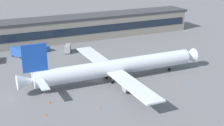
% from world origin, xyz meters
% --- Properties ---
extents(ground_plane, '(600.00, 600.00, 0.00)m').
position_xyz_m(ground_plane, '(0.00, 0.00, 0.00)').
color(ground_plane, slate).
extents(terminal_building, '(153.83, 15.15, 11.83)m').
position_xyz_m(terminal_building, '(0.00, 56.93, 5.93)').
color(terminal_building, gray).
rests_on(terminal_building, ground_plane).
extents(airliner, '(66.91, 57.57, 16.30)m').
position_xyz_m(airliner, '(5.47, -2.52, 4.75)').
color(airliner, silver).
rests_on(airliner, ground_plane).
extents(stair_truck, '(4.60, 6.46, 3.55)m').
position_xyz_m(stair_truck, '(0.94, 35.92, 1.98)').
color(stair_truck, gray).
rests_on(stair_truck, ground_plane).
extents(crew_van, '(4.13, 5.65, 2.55)m').
position_xyz_m(crew_van, '(-7.91, 43.08, 1.46)').
color(crew_van, '#2651A5').
rests_on(crew_van, ground_plane).
extents(catering_truck, '(6.01, 7.49, 4.15)m').
position_xyz_m(catering_truck, '(-20.00, 38.96, 2.29)').
color(catering_truck, '#2651A5').
rests_on(catering_truck, ground_plane).
extents(traffic_cone_0, '(0.45, 0.45, 0.56)m').
position_xyz_m(traffic_cone_0, '(24.57, -14.14, 0.28)').
color(traffic_cone_0, '#F2590C').
rests_on(traffic_cone_0, ground_plane).
extents(traffic_cone_1, '(0.51, 0.51, 0.64)m').
position_xyz_m(traffic_cone_1, '(-22.89, -17.39, 0.32)').
color(traffic_cone_1, '#F2590C').
rests_on(traffic_cone_1, ground_plane).
extents(traffic_cone_2, '(0.48, 0.48, 0.60)m').
position_xyz_m(traffic_cone_2, '(-7.99, -20.35, 0.30)').
color(traffic_cone_2, '#F2590C').
rests_on(traffic_cone_2, ground_plane).
extents(traffic_cone_3, '(0.56, 0.56, 0.70)m').
position_xyz_m(traffic_cone_3, '(-19.90, -10.35, 0.35)').
color(traffic_cone_3, '#F2590C').
rests_on(traffic_cone_3, ground_plane).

